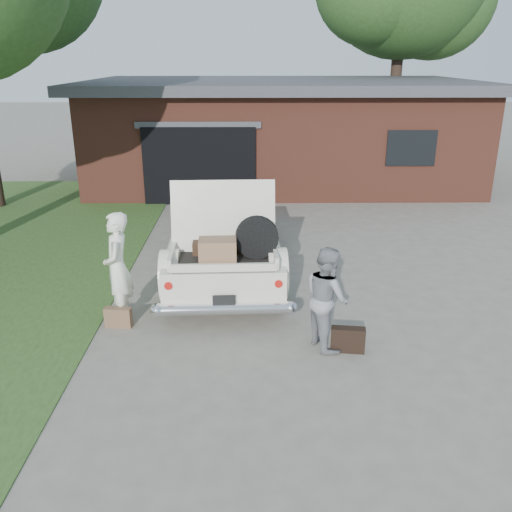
{
  "coord_description": "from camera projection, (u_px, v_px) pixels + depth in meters",
  "views": [
    {
      "loc": [
        -0.12,
        -7.36,
        4.05
      ],
      "look_at": [
        0.0,
        0.6,
        1.1
      ],
      "focal_mm": 38.0,
      "sensor_mm": 36.0,
      "label": 1
    }
  ],
  "objects": [
    {
      "name": "woman_right",
      "position": [
        327.0,
        298.0,
        7.82
      ],
      "size": [
        0.8,
        0.9,
        1.53
      ],
      "primitive_type": "imported",
      "rotation": [
        0.0,
        0.0,
        1.91
      ],
      "color": "gray",
      "rests_on": "ground"
    },
    {
      "name": "suitcase_left",
      "position": [
        118.0,
        317.0,
        8.56
      ],
      "size": [
        0.44,
        0.19,
        0.33
      ],
      "primitive_type": "cube",
      "rotation": [
        0.0,
        0.0,
        -0.12
      ],
      "color": "brown",
      "rests_on": "ground"
    },
    {
      "name": "sedan",
      "position": [
        225.0,
        235.0,
        10.55
      ],
      "size": [
        2.2,
        5.29,
        2.15
      ],
      "rotation": [
        0.0,
        0.0,
        0.03
      ],
      "color": "white",
      "rests_on": "ground"
    },
    {
      "name": "woman_left",
      "position": [
        118.0,
        268.0,
        8.55
      ],
      "size": [
        0.51,
        0.71,
        1.8
      ],
      "primitive_type": "imported",
      "rotation": [
        0.0,
        0.0,
        -1.45
      ],
      "color": "white",
      "rests_on": "ground"
    },
    {
      "name": "house",
      "position": [
        280.0,
        130.0,
        18.5
      ],
      "size": [
        12.8,
        7.8,
        3.3
      ],
      "color": "brown",
      "rests_on": "ground"
    },
    {
      "name": "ground",
      "position": [
        257.0,
        337.0,
        8.31
      ],
      "size": [
        90.0,
        90.0,
        0.0
      ],
      "primitive_type": "plane",
      "color": "gray",
      "rests_on": "ground"
    },
    {
      "name": "suitcase_right",
      "position": [
        348.0,
        340.0,
        7.84
      ],
      "size": [
        0.51,
        0.22,
        0.38
      ],
      "primitive_type": "cube",
      "rotation": [
        0.0,
        0.0,
        -0.14
      ],
      "color": "black",
      "rests_on": "ground"
    }
  ]
}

